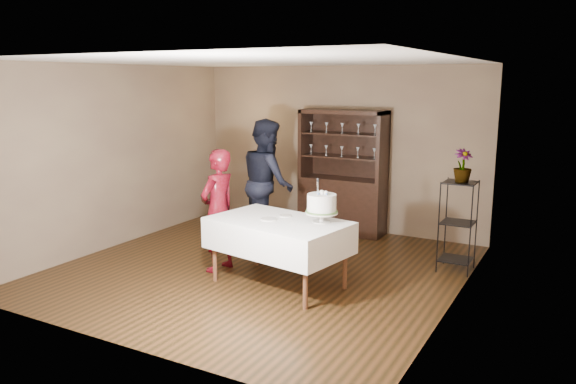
{
  "coord_description": "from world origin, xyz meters",
  "views": [
    {
      "loc": [
        3.74,
        -6.06,
        2.48
      ],
      "look_at": [
        0.36,
        0.1,
        1.06
      ],
      "focal_mm": 35.0,
      "sensor_mm": 36.0,
      "label": 1
    }
  ],
  "objects_px": {
    "china_hutch": "(342,192)",
    "cake_table": "(278,235)",
    "man": "(267,182)",
    "cake": "(322,205)",
    "potted_plant": "(463,166)",
    "plant_etagere": "(458,222)",
    "woman": "(218,210)"
  },
  "relations": [
    {
      "from": "plant_etagere",
      "to": "cake",
      "type": "height_order",
      "value": "cake"
    },
    {
      "from": "cake",
      "to": "potted_plant",
      "type": "distance_m",
      "value": 1.96
    },
    {
      "from": "woman",
      "to": "potted_plant",
      "type": "height_order",
      "value": "potted_plant"
    },
    {
      "from": "man",
      "to": "china_hutch",
      "type": "bearing_deg",
      "value": -75.94
    },
    {
      "from": "plant_etagere",
      "to": "woman",
      "type": "distance_m",
      "value": 3.12
    },
    {
      "from": "man",
      "to": "cake",
      "type": "distance_m",
      "value": 2.02
    },
    {
      "from": "cake_table",
      "to": "cake",
      "type": "height_order",
      "value": "cake"
    },
    {
      "from": "plant_etagere",
      "to": "potted_plant",
      "type": "distance_m",
      "value": 0.75
    },
    {
      "from": "potted_plant",
      "to": "man",
      "type": "bearing_deg",
      "value": -177.91
    },
    {
      "from": "woman",
      "to": "man",
      "type": "height_order",
      "value": "man"
    },
    {
      "from": "potted_plant",
      "to": "woman",
      "type": "bearing_deg",
      "value": -152.09
    },
    {
      "from": "cake_table",
      "to": "cake",
      "type": "bearing_deg",
      "value": 16.94
    },
    {
      "from": "plant_etagere",
      "to": "cake_table",
      "type": "height_order",
      "value": "plant_etagere"
    },
    {
      "from": "cake",
      "to": "cake_table",
      "type": "bearing_deg",
      "value": -163.06
    },
    {
      "from": "cake",
      "to": "potted_plant",
      "type": "relative_size",
      "value": 1.26
    },
    {
      "from": "plant_etagere",
      "to": "china_hutch",
      "type": "bearing_deg",
      "value": 153.17
    },
    {
      "from": "china_hutch",
      "to": "cake_table",
      "type": "bearing_deg",
      "value": -83.59
    },
    {
      "from": "woman",
      "to": "potted_plant",
      "type": "xyz_separation_m",
      "value": [
        2.77,
        1.47,
        0.59
      ]
    },
    {
      "from": "man",
      "to": "potted_plant",
      "type": "xyz_separation_m",
      "value": [
        2.83,
        0.1,
        0.44
      ]
    },
    {
      "from": "china_hutch",
      "to": "potted_plant",
      "type": "height_order",
      "value": "china_hutch"
    },
    {
      "from": "cake_table",
      "to": "woman",
      "type": "height_order",
      "value": "woman"
    },
    {
      "from": "cake_table",
      "to": "woman",
      "type": "relative_size",
      "value": 1.11
    },
    {
      "from": "woman",
      "to": "potted_plant",
      "type": "distance_m",
      "value": 3.19
    },
    {
      "from": "man",
      "to": "potted_plant",
      "type": "bearing_deg",
      "value": -131.6
    },
    {
      "from": "china_hutch",
      "to": "man",
      "type": "xyz_separation_m",
      "value": [
        -0.73,
        -1.16,
        0.29
      ]
    },
    {
      "from": "cake",
      "to": "potted_plant",
      "type": "xyz_separation_m",
      "value": [
        1.3,
        1.42,
        0.37
      ]
    },
    {
      "from": "plant_etagere",
      "to": "potted_plant",
      "type": "xyz_separation_m",
      "value": [
        0.02,
        -0.01,
        0.75
      ]
    },
    {
      "from": "cake",
      "to": "plant_etagere",
      "type": "bearing_deg",
      "value": 48.11
    },
    {
      "from": "cake_table",
      "to": "potted_plant",
      "type": "height_order",
      "value": "potted_plant"
    },
    {
      "from": "china_hutch",
      "to": "cake",
      "type": "distance_m",
      "value": 2.63
    },
    {
      "from": "woman",
      "to": "cake",
      "type": "xyz_separation_m",
      "value": [
        1.46,
        0.04,
        0.23
      ]
    },
    {
      "from": "cake_table",
      "to": "man",
      "type": "height_order",
      "value": "man"
    }
  ]
}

